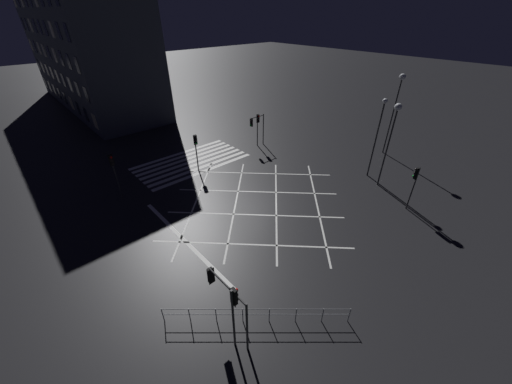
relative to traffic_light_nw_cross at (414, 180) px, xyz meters
name	(u,v)px	position (x,y,z in m)	size (l,w,h in m)	color
ground_plane	(256,203)	(8.65, -8.79, -2.67)	(200.00, 200.00, 0.00)	black
road_markings	(206,174)	(9.05, -15.81, -2.67)	(17.34, 21.99, 0.01)	silver
office_building	(84,42)	(8.66, -48.36, 6.93)	(10.06, 33.62, 19.20)	#3D424C
traffic_light_nw_cross	(414,180)	(0.00, 0.00, 0.00)	(0.36, 0.39, 3.74)	#2D2D30
traffic_light_median_south	(196,145)	(9.10, -16.98, 0.04)	(0.36, 0.39, 3.80)	#2D2D30
traffic_light_ne_main	(234,306)	(17.44, -0.45, 0.21)	(0.39, 0.36, 4.03)	#2D2D30
traffic_light_se_cross	(114,168)	(16.76, -17.19, 0.25)	(0.36, 0.39, 4.10)	#2D2D30
traffic_light_sw_main	(256,124)	(0.73, -17.53, 0.04)	(2.14, 0.36, 3.71)	#2D2D30
traffic_light_ne_cross	(224,293)	(17.22, -1.49, -0.10)	(0.36, 2.99, 3.47)	#2D2D30
traffic_light_sw_cross	(258,124)	(0.45, -17.57, 0.06)	(0.36, 0.39, 3.83)	#2D2D30
street_lamp_east	(398,94)	(-8.88, -6.55, 3.83)	(0.62, 0.62, 8.50)	#2D2D30
street_lamp_west	(393,125)	(-1.81, -3.40, 3.04)	(0.58, 0.58, 7.54)	#2D2D30
street_lamp_far	(378,128)	(-2.71, -4.97, 2.18)	(0.42, 0.42, 7.46)	#2D2D30
pedestrian_railing	(256,313)	(15.95, -0.68, -2.00)	(7.21, 6.49, 1.05)	gray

